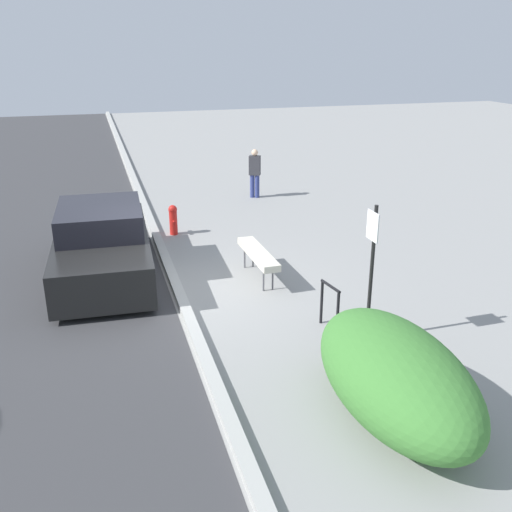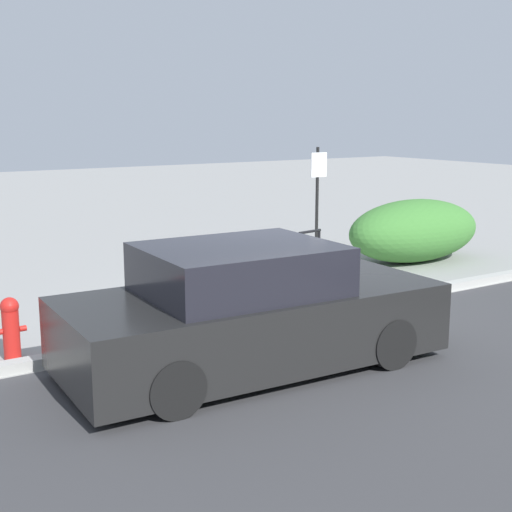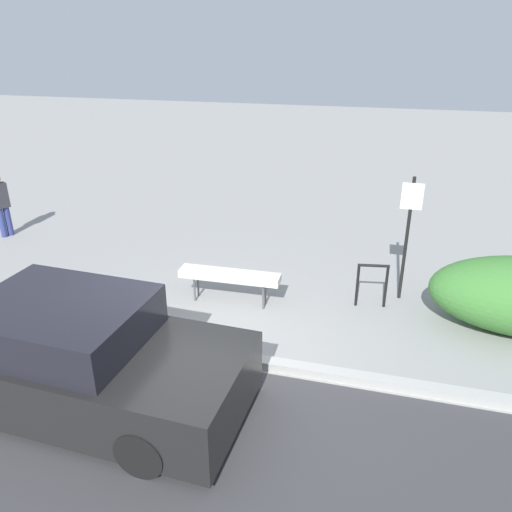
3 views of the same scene
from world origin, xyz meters
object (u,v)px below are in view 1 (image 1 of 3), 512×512
at_px(parked_car_near, 102,245).
at_px(sign_post, 372,262).
at_px(bike_rack, 330,302).
at_px(pedestrian, 255,172).
at_px(bench, 258,254).
at_px(fire_hydrant, 173,219).

bearing_deg(parked_car_near, sign_post, 47.08).
height_order(bike_rack, sign_post, sign_post).
xyz_separation_m(bike_rack, sign_post, (0.51, 0.45, 0.88)).
height_order(bike_rack, pedestrian, pedestrian).
bearing_deg(bench, fire_hydrant, -161.11).
relative_size(bench, parked_car_near, 0.41).
relative_size(pedestrian, parked_car_near, 0.34).
distance_m(bike_rack, sign_post, 1.11).
bearing_deg(bike_rack, sign_post, 41.46).
bearing_deg(bench, bike_rack, 10.55).
bearing_deg(pedestrian, parked_car_near, -106.54).
distance_m(bench, bike_rack, 2.53).
xyz_separation_m(pedestrian, parked_car_near, (5.15, -4.78, -0.15)).
bearing_deg(pedestrian, fire_hydrant, -109.47).
bearing_deg(bench, parked_car_near, -111.33).
xyz_separation_m(bench, pedestrian, (-6.25, 1.74, 0.28)).
xyz_separation_m(fire_hydrant, parked_car_near, (2.25, -1.80, 0.25)).
bearing_deg(bench, pedestrian, 162.87).
height_order(fire_hydrant, parked_car_near, parked_car_near).
height_order(sign_post, parked_car_near, sign_post).
bearing_deg(bike_rack, pedestrian, 172.11).
distance_m(fire_hydrant, pedestrian, 4.19).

